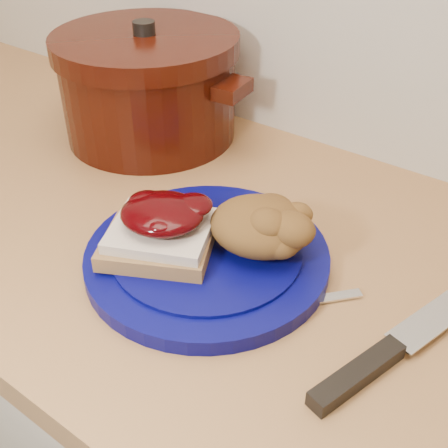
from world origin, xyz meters
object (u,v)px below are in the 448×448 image
Objects in this scene: chef_knife at (386,353)px; dutch_oven at (149,86)px; plate at (207,257)px; pepper_grinder at (140,81)px; butter_knife at (292,304)px.

chef_knife is 0.56m from dutch_oven.
plate is 2.31× the size of pepper_grinder.
dutch_oven is 2.80× the size of pepper_grinder.
plate is 0.23m from chef_knife.
butter_knife is 0.53m from pepper_grinder.
chef_knife reaches higher than butter_knife.
dutch_oven reaches higher than pepper_grinder.
plate is 0.95× the size of chef_knife.
dutch_oven is 0.08m from pepper_grinder.
pepper_grinder is at bearing 143.27° from plate.
dutch_oven is (-0.40, 0.21, 0.08)m from butter_knife.
pepper_grinder is at bearing 101.83° from butter_knife.
chef_knife is at bearing -3.22° from plate.
butter_knife is 0.46m from dutch_oven.
pepper_grinder is (-0.57, 0.27, 0.05)m from chef_knife.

